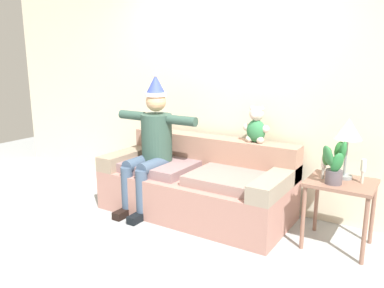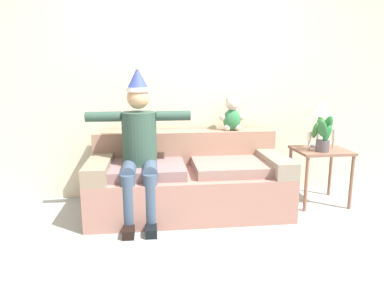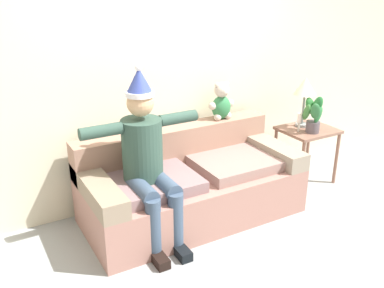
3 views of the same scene
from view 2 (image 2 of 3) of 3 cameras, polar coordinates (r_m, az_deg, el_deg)
name	(u,v)px [view 2 (image 2 of 3)]	position (r m, az deg, el deg)	size (l,w,h in m)	color
ground_plane	(202,257)	(2.83, 1.62, -18.37)	(10.00, 10.00, 0.00)	#969B9C
back_wall	(183,80)	(3.99, -1.52, 10.66)	(7.00, 0.10, 2.70)	beige
couch	(188,180)	(3.62, -0.65, -6.06)	(2.01, 0.93, 0.79)	#A27266
person_seated	(139,143)	(3.33, -8.84, 0.17)	(1.02, 0.77, 1.51)	#304C40
teddy_bear	(232,115)	(3.85, 6.73, 4.79)	(0.29, 0.17, 0.38)	#307746
side_table	(321,158)	(3.99, 20.72, -2.17)	(0.56, 0.49, 0.61)	#865D4D
table_lamp	(320,110)	(4.00, 20.59, 5.37)	(0.24, 0.24, 0.54)	gray
potted_plant	(323,134)	(3.83, 21.05, 1.61)	(0.24, 0.28, 0.39)	#584E54
candle_tall	(309,138)	(3.86, 19.02, 0.91)	(0.04, 0.04, 0.20)	beige
candle_short	(334,136)	(4.06, 22.66, 1.23)	(0.04, 0.04, 0.21)	beige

